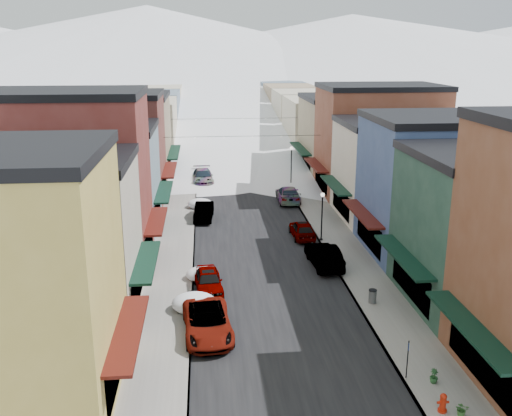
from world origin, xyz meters
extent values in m
cube|color=black|center=(0.00, 60.00, 0.01)|extent=(10.00, 160.00, 0.01)
cube|color=gray|center=(-6.60, 60.00, 0.07)|extent=(3.20, 160.00, 0.15)
cube|color=gray|center=(6.60, 60.00, 0.07)|extent=(3.20, 160.00, 0.15)
cube|color=slate|center=(-5.05, 60.00, 0.07)|extent=(0.10, 160.00, 0.15)
cube|color=slate|center=(5.05, 60.00, 0.07)|extent=(0.10, 160.00, 0.15)
cube|color=#4D130D|center=(-7.60, 4.00, 3.20)|extent=(1.20, 7.22, 0.15)
cube|color=#C0B49B|center=(-13.20, 12.50, 4.50)|extent=(10.00, 8.00, 9.00)
cube|color=black|center=(-13.20, 12.50, 9.25)|extent=(10.20, 8.20, 0.50)
cube|color=black|center=(-7.60, 12.50, 3.20)|extent=(1.20, 6.80, 0.15)
cube|color=maroon|center=(-13.70, 20.50, 6.00)|extent=(11.00, 8.00, 12.00)
cube|color=black|center=(-13.70, 20.50, 12.25)|extent=(11.20, 8.20, 0.50)
cube|color=#4D130D|center=(-7.60, 20.50, 3.20)|extent=(1.20, 6.80, 0.15)
cube|color=gray|center=(-13.20, 29.00, 4.25)|extent=(10.00, 9.00, 8.50)
cube|color=black|center=(-13.20, 29.00, 8.75)|extent=(10.20, 9.20, 0.50)
cube|color=black|center=(-7.60, 29.00, 3.20)|extent=(1.20, 7.65, 0.15)
cube|color=maroon|center=(-14.20, 38.00, 5.25)|extent=(12.00, 9.00, 10.50)
cube|color=black|center=(-14.20, 38.00, 10.75)|extent=(12.20, 9.20, 0.50)
cube|color=#4D130D|center=(-7.60, 38.00, 3.20)|extent=(1.20, 7.65, 0.15)
cube|color=#8E7C5D|center=(-13.20, 48.00, 4.75)|extent=(10.00, 11.00, 9.50)
cube|color=black|center=(-13.20, 48.00, 9.75)|extent=(10.20, 11.20, 0.50)
cube|color=black|center=(-7.60, 48.00, 3.20)|extent=(1.20, 9.35, 0.15)
cube|color=black|center=(7.60, 3.00, 3.20)|extent=(1.20, 7.65, 0.15)
cube|color=#1D3D30|center=(13.20, 12.00, 4.50)|extent=(10.00, 9.00, 9.00)
cube|color=black|center=(13.20, 12.00, 9.25)|extent=(10.20, 9.20, 0.50)
cube|color=black|center=(7.60, 12.00, 3.20)|extent=(1.20, 7.65, 0.15)
cube|color=#374C7C|center=(13.20, 21.00, 5.00)|extent=(10.00, 9.00, 10.00)
cube|color=black|center=(13.20, 21.00, 10.25)|extent=(10.20, 9.20, 0.50)
cube|color=#4D130D|center=(7.60, 21.00, 3.20)|extent=(1.20, 7.65, 0.15)
cube|color=beige|center=(13.70, 30.00, 4.25)|extent=(11.00, 9.00, 8.50)
cube|color=black|center=(13.70, 30.00, 8.75)|extent=(11.20, 9.20, 0.50)
cube|color=black|center=(7.60, 30.00, 3.20)|extent=(1.20, 7.65, 0.15)
cube|color=brown|center=(14.20, 39.00, 5.50)|extent=(12.00, 9.00, 11.00)
cube|color=black|center=(14.20, 39.00, 11.25)|extent=(12.20, 9.20, 0.50)
cube|color=#4D130D|center=(7.60, 39.00, 3.20)|extent=(1.20, 7.65, 0.15)
cube|color=#907F5F|center=(13.20, 49.00, 4.50)|extent=(10.00, 11.00, 9.00)
cube|color=black|center=(13.20, 49.00, 9.25)|extent=(10.20, 11.20, 0.50)
cube|color=black|center=(7.60, 49.00, 3.20)|extent=(1.20, 9.35, 0.15)
cube|color=gray|center=(-12.50, 62.00, 4.00)|extent=(9.00, 13.00, 8.00)
cube|color=gray|center=(12.50, 62.00, 4.00)|extent=(9.00, 13.00, 8.00)
cube|color=gray|center=(-12.50, 76.00, 4.00)|extent=(9.00, 13.00, 8.00)
cube|color=gray|center=(12.50, 76.00, 4.00)|extent=(9.00, 13.00, 8.00)
cube|color=gray|center=(-12.50, 90.00, 4.00)|extent=(9.00, 13.00, 8.00)
cube|color=gray|center=(12.50, 90.00, 4.00)|extent=(9.00, 13.00, 8.00)
cube|color=gray|center=(-12.50, 104.00, 4.00)|extent=(9.00, 13.00, 8.00)
cube|color=gray|center=(12.50, 104.00, 4.00)|extent=(9.00, 13.00, 8.00)
cube|color=silver|center=(0.00, 225.00, 6.00)|extent=(360.00, 40.00, 12.00)
cone|color=white|center=(-30.00, 275.00, 17.00)|extent=(300.00, 300.00, 34.00)
cone|color=white|center=(70.00, 270.00, 15.00)|extent=(320.00, 320.00, 30.00)
cylinder|color=black|center=(0.00, 40.00, 6.20)|extent=(16.40, 0.04, 0.04)
cylinder|color=black|center=(0.00, 55.00, 6.20)|extent=(16.40, 0.04, 0.04)
imported|color=white|center=(-4.12, 9.32, 0.76)|extent=(2.94, 5.67, 1.53)
imported|color=gray|center=(-4.00, 15.15, 0.72)|extent=(2.03, 4.35, 1.44)
imported|color=black|center=(-4.24, 31.04, 0.75)|extent=(1.93, 4.64, 1.49)
imported|color=#97999F|center=(-4.30, 44.93, 0.83)|extent=(2.59, 5.84, 1.66)
imported|color=black|center=(4.30, 18.73, 0.82)|extent=(2.07, 5.10, 1.65)
imported|color=gray|center=(3.82, 25.13, 0.72)|extent=(1.83, 4.29, 1.45)
imported|color=black|center=(4.30, 36.37, 0.79)|extent=(2.41, 5.53, 1.58)
imported|color=#A1A3A9|center=(-0.96, 53.04, 0.85)|extent=(2.01, 4.99, 1.70)
imported|color=silver|center=(1.46, 66.38, 0.79)|extent=(3.05, 5.84, 1.57)
cylinder|color=red|center=(5.86, 1.35, 0.21)|extent=(0.39, 0.39, 0.11)
cylinder|color=red|center=(5.86, 1.35, 0.49)|extent=(0.27, 0.27, 0.68)
sphere|color=red|center=(5.86, 1.35, 0.88)|extent=(0.30, 0.30, 0.30)
cylinder|color=red|center=(5.86, 1.35, 0.61)|extent=(0.51, 0.11, 0.11)
cylinder|color=black|center=(5.20, 4.00, 1.13)|extent=(0.05, 0.05, 1.96)
cube|color=#1B3696|center=(5.20, 4.00, 1.85)|extent=(0.08, 0.26, 0.36)
cylinder|color=slate|center=(5.96, 12.18, 0.55)|extent=(0.47, 0.47, 0.81)
cylinder|color=black|center=(5.96, 12.18, 0.97)|extent=(0.50, 0.50, 0.05)
cylinder|color=black|center=(5.20, 24.00, 0.20)|extent=(0.27, 0.27, 0.09)
cylinder|color=black|center=(5.20, 24.00, 1.97)|extent=(0.11, 0.11, 3.64)
sphere|color=white|center=(5.20, 24.00, 3.92)|extent=(0.33, 0.33, 0.33)
cylinder|color=black|center=(5.47, 42.12, 0.20)|extent=(0.31, 0.31, 0.10)
cylinder|color=black|center=(5.47, 42.12, 2.24)|extent=(0.13, 0.13, 4.18)
sphere|color=white|center=(5.47, 42.12, 4.48)|extent=(0.38, 0.38, 0.38)
imported|color=#3A6F32|center=(6.56, 1.00, 0.46)|extent=(0.68, 0.64, 0.62)
imported|color=#255228|center=(6.34, 3.51, 0.49)|extent=(0.49, 0.49, 0.69)
ellipsoid|color=white|center=(-4.90, 12.25, 0.57)|extent=(2.67, 2.26, 1.13)
ellipsoid|color=white|center=(-4.70, 13.45, 0.29)|extent=(1.14, 1.03, 0.57)
ellipsoid|color=white|center=(-4.42, 16.93, 0.46)|extent=(2.18, 1.84, 0.92)
ellipsoid|color=white|center=(-4.22, 18.13, 0.23)|extent=(0.93, 0.84, 0.47)
ellipsoid|color=white|center=(-4.61, 34.57, 0.51)|extent=(2.40, 2.03, 1.02)
ellipsoid|color=white|center=(-4.41, 35.77, 0.26)|extent=(1.03, 0.92, 0.51)
camera|label=1|loc=(-4.06, -18.99, 15.33)|focal=40.00mm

